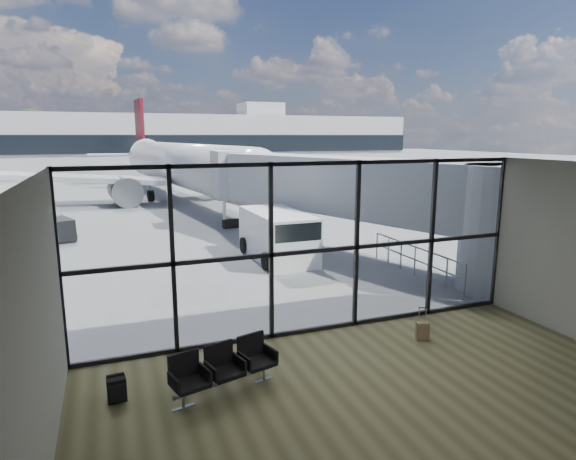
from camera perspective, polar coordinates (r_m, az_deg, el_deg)
ground at (r=51.52m, az=-15.11°, el=5.05°), size 220.00×220.00×0.00m
lounge_shell at (r=8.30m, az=16.84°, el=-6.67°), size 12.02×8.01×4.51m
glass_curtain_wall at (r=12.41m, az=3.23°, el=-2.27°), size 12.10×0.12×4.50m
jet_bridge at (r=20.72m, az=7.78°, el=4.49°), size 8.00×16.50×4.33m
apron_railing at (r=18.46m, az=14.80°, el=-3.04°), size 0.06×5.46×1.11m
far_terminal at (r=73.14m, az=-17.50°, el=9.92°), size 80.00×12.20×11.00m
tree_5 at (r=83.65m, az=-28.04°, el=10.38°), size 6.27×6.27×9.03m
seating_row at (r=10.18m, az=-7.77°, el=-15.65°), size 2.24×1.15×0.99m
backpack at (r=10.43m, az=-19.63°, el=-17.37°), size 0.37×0.35×0.53m
suitcase at (r=12.91m, az=15.66°, el=-11.44°), size 0.36×0.31×0.85m
airliner at (r=40.99m, az=-12.78°, el=7.53°), size 29.86×34.75×8.97m
service_van at (r=20.08m, az=-1.16°, el=-0.63°), size 2.32×4.64×2.00m
belt_loader at (r=26.93m, az=-26.34°, el=0.40°), size 2.70×4.38×1.91m
traffic_cone_a at (r=23.34m, az=-2.33°, el=-0.88°), size 0.39×0.39×0.55m
traffic_cone_b at (r=23.80m, az=-1.18°, el=-0.53°), size 0.46×0.46×0.65m
traffic_cone_c at (r=30.12m, az=-1.15°, el=1.91°), size 0.43×0.43×0.61m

